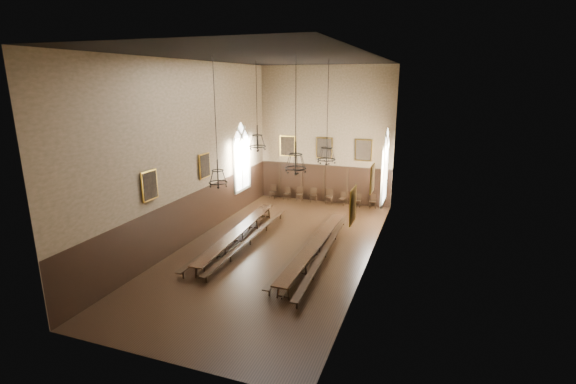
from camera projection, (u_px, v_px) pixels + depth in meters
The scene contains 34 objects.
floor at pixel (276, 250), 20.49m from camera, with size 9.00×18.00×0.02m, color black.
ceiling at pixel (274, 57), 18.15m from camera, with size 9.00×18.00×0.02m, color black.
wall_back at pixel (325, 136), 27.51m from camera, with size 9.00×0.02×9.00m, color #917659.
wall_front at pixel (151, 217), 11.14m from camera, with size 9.00×0.02×9.00m, color #917659.
wall_left at pixel (191, 154), 20.80m from camera, with size 0.02×18.00×9.00m, color #917659.
wall_right at pixel (373, 166), 17.84m from camera, with size 0.02×18.00×9.00m, color #917659.
wainscot_panelling at pixel (275, 225), 20.17m from camera, with size 9.00×18.00×2.50m, color black, non-canonical shape.
table_left at pixel (239, 236), 21.22m from camera, with size 1.22×9.22×0.72m.
table_right at pixel (315, 249), 19.56m from camera, with size 0.73×9.38×0.73m.
bench_left_outer at pixel (231, 236), 21.50m from camera, with size 0.52×9.76×0.44m.
bench_left_inner at pixel (250, 240), 20.96m from camera, with size 0.32×9.36×0.42m.
bench_right_inner at pixel (305, 247), 20.11m from camera, with size 0.33×9.86×0.44m.
bench_right_outer at pixel (326, 252), 19.48m from camera, with size 0.72×10.35×0.47m.
chair_0 at pixel (273, 194), 29.32m from camera, with size 0.44×0.44×0.96m.
chair_1 at pixel (287, 196), 28.96m from camera, with size 0.43×0.43×0.88m.
chair_2 at pixel (300, 196), 28.75m from camera, with size 0.51×0.51×0.99m.
chair_3 at pixel (314, 198), 28.42m from camera, with size 0.53×0.53×0.98m.
chair_4 at pixel (329, 199), 28.07m from camera, with size 0.50×0.50×1.01m.
chair_5 at pixel (342, 201), 27.74m from camera, with size 0.45×0.45×0.88m.
chair_6 at pixel (358, 203), 27.37m from camera, with size 0.40×0.40×0.87m.
chair_7 at pixel (373, 204), 27.07m from camera, with size 0.51×0.51×0.94m.
chandelier_back_left at pixel (257, 141), 22.20m from camera, with size 0.91×0.91×4.53m.
chandelier_back_right at pixel (327, 153), 20.50m from camera, with size 0.90×0.90×4.91m.
chandelier_front_left at pixel (218, 174), 17.83m from camera, with size 0.82×0.82×5.36m.
chandelier_front_right at pixel (296, 161), 16.01m from camera, with size 0.83×0.83×4.39m.
portrait_back_0 at pixel (287, 146), 28.45m from camera, with size 1.10×0.12×1.40m.
portrait_back_1 at pixel (324, 148), 27.60m from camera, with size 1.10×0.12×1.40m.
portrait_back_2 at pixel (363, 150), 26.74m from camera, with size 1.10×0.12×1.40m.
portrait_left_0 at pixel (205, 166), 21.87m from camera, with size 0.12×1.00×1.30m.
portrait_left_1 at pixel (150, 185), 17.79m from camera, with size 0.12×1.00×1.30m.
portrait_right_0 at pixel (372, 179), 19.00m from camera, with size 0.12×1.00×1.30m.
portrait_right_1 at pixel (353, 206), 14.91m from camera, with size 0.12×1.00×1.30m.
window_right at pixel (386, 167), 23.15m from camera, with size 0.20×2.20×4.60m, color white, non-canonical shape.
window_left at pixel (242, 157), 26.06m from camera, with size 0.20×2.20×4.60m, color white, non-canonical shape.
Camera 1 is at (7.04, -17.72, 8.04)m, focal length 26.00 mm.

